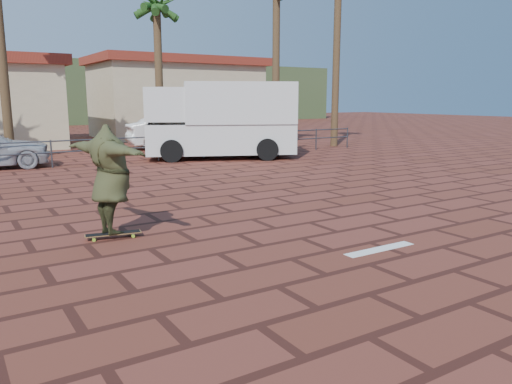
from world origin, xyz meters
TOP-DOWN VIEW (x-y plane):
  - ground at (0.00, 0.00)m, footprint 120.00×120.00m
  - paint_stripe at (0.70, -1.20)m, footprint 1.40×0.22m
  - guardrail at (0.00, 12.00)m, footprint 24.06×0.06m
  - palm_center at (3.50, 15.50)m, footprint 2.40×2.40m
  - building_east at (8.00, 24.00)m, footprint 10.60×6.60m
  - longboard at (-2.83, 1.80)m, footprint 0.99×0.39m
  - skateboarder at (-2.83, 1.80)m, footprint 1.19×2.45m
  - campervan at (4.57, 11.48)m, footprint 6.45×4.66m
  - car_white at (4.83, 16.38)m, footprint 5.27×2.43m
  - street_sign at (8.61, 12.00)m, footprint 0.51×0.10m

SIDE VIEW (x-z plane):
  - ground at x=0.00m, z-range 0.00..0.00m
  - paint_stripe at x=0.70m, z-range 0.00..0.01m
  - longboard at x=-2.83m, z-range 0.03..0.13m
  - guardrail at x=0.00m, z-range 0.18..1.18m
  - car_white at x=4.83m, z-range 0.00..1.67m
  - skateboarder at x=-2.83m, z-range 0.10..2.02m
  - campervan at x=4.57m, z-range 0.08..3.17m
  - street_sign at x=8.61m, z-range 0.50..3.04m
  - building_east at x=8.00m, z-range 0.04..5.04m
  - palm_center at x=3.50m, z-range 2.49..10.24m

